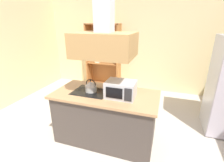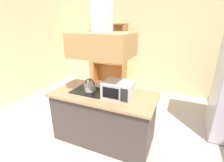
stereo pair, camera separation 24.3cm
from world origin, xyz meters
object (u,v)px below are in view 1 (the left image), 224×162
Objects in this scene: cutting_board at (97,85)px; microwave at (121,89)px; dish_cabinet at (104,60)px; kettle at (91,86)px.

cutting_board is 0.74× the size of microwave.
dish_cabinet is at bearing 107.97° from cutting_board.
kettle is (0.72, -2.46, 0.11)m from dish_cabinet.
microwave is (1.26, -2.51, 0.15)m from dish_cabinet.
kettle reaches higher than cutting_board.
kettle is 0.65× the size of cutting_board.
microwave is (0.54, -0.05, 0.04)m from kettle.
dish_cabinet is at bearing 116.69° from microwave.
kettle is at bearing -73.67° from dish_cabinet.
dish_cabinet reaches higher than kettle.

